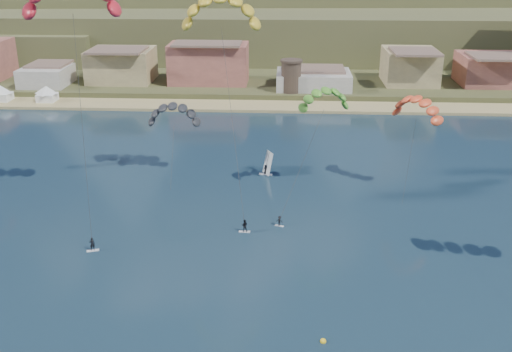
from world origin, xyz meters
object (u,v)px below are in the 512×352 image
(kitesurfer_yellow, at_px, (221,6))
(buoy, at_px, (323,341))
(watchtower, at_px, (291,76))
(kitesurfer_green, at_px, (324,96))
(windsurfer, at_px, (267,167))

(kitesurfer_yellow, distance_m, buoy, 53.07)
(watchtower, distance_m, kitesurfer_green, 65.05)
(buoy, bearing_deg, kitesurfer_yellow, 109.56)
(watchtower, height_order, windsurfer, watchtower)
(watchtower, bearing_deg, buoy, -88.20)
(watchtower, distance_m, kitesurfer_yellow, 68.40)
(watchtower, height_order, buoy, watchtower)
(windsurfer, bearing_deg, kitesurfer_green, -41.90)
(kitesurfer_yellow, xyz_separation_m, windsurfer, (6.89, 7.40, -28.85))
(kitesurfer_green, xyz_separation_m, buoy, (-1.56, -40.23, -16.57))
(watchtower, bearing_deg, kitesurfer_yellow, -100.20)
(watchtower, distance_m, buoy, 104.52)
(kitesurfer_yellow, bearing_deg, watchtower, 79.80)
(kitesurfer_yellow, height_order, buoy, kitesurfer_yellow)
(watchtower, relative_size, windsurfer, 2.00)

